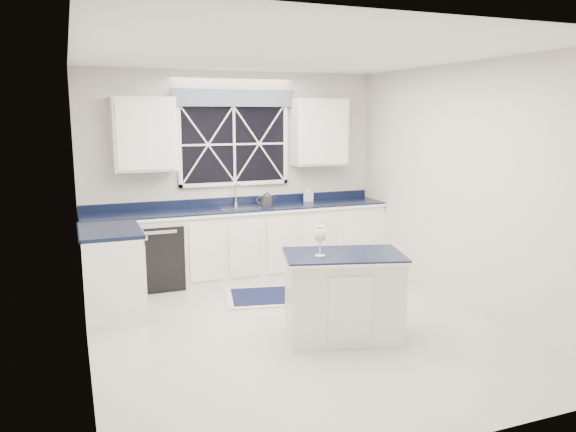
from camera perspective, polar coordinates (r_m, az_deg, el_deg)
name	(u,v)px	position (r m, az deg, el deg)	size (l,w,h in m)	color
ground	(297,328)	(5.83, 0.91, -11.27)	(4.50, 4.50, 0.00)	#A2A29E
back_wall	(234,174)	(7.59, -5.54, 4.27)	(4.00, 0.10, 2.70)	beige
base_cabinets	(220,249)	(7.21, -6.93, -3.34)	(3.99, 1.60, 0.90)	silver
countertop	(241,209)	(7.36, -4.84, 0.71)	(3.98, 0.64, 0.04)	black
dishwasher	(157,254)	(7.24, -13.17, -3.82)	(0.60, 0.58, 0.82)	black
window	(234,138)	(7.51, -5.50, 7.88)	(1.65, 0.09, 1.26)	black
upper_cabinets	(237,133)	(7.39, -5.24, 8.39)	(3.10, 0.34, 0.90)	silver
faucet	(236,194)	(7.52, -5.28, 2.28)	(0.05, 0.20, 0.30)	#BDBDC0
island	(343,295)	(5.49, 5.62, -8.03)	(1.26, 0.95, 0.84)	silver
rug	(281,296)	(6.76, -0.75, -8.08)	(1.43, 1.04, 0.02)	#B4B4AF
kettle	(267,199)	(7.47, -2.17, 1.72)	(0.25, 0.21, 0.19)	#2F2F32
wine_glass	(320,235)	(5.22, 3.28, -1.97)	(0.12, 0.12, 0.29)	silver
soap_bottle	(309,194)	(7.82, 2.10, 2.27)	(0.10, 0.10, 0.22)	silver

